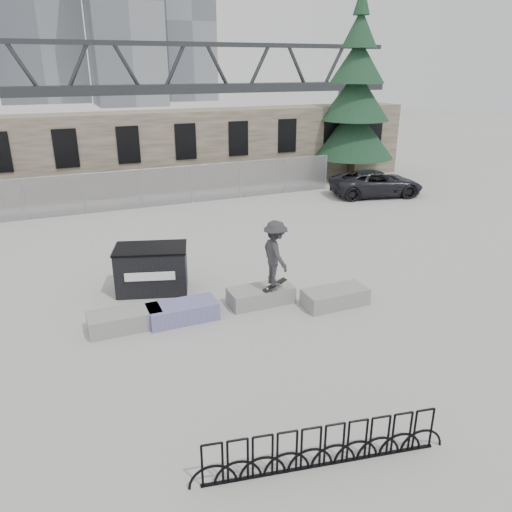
{
  "coord_description": "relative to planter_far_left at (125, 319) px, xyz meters",
  "views": [
    {
      "loc": [
        -4.35,
        -12.93,
        6.95
      ],
      "look_at": [
        1.42,
        0.61,
        1.3
      ],
      "focal_mm": 35.0,
      "sensor_mm": 36.0,
      "label": 1
    }
  ],
  "objects": [
    {
      "name": "planter_offset",
      "position": [
        6.21,
        -1.05,
        0.0
      ],
      "size": [
        2.0,
        0.9,
        0.52
      ],
      "color": "gray",
      "rests_on": "ground"
    },
    {
      "name": "stone_wall",
      "position": [
        2.88,
        16.3,
        1.97
      ],
      "size": [
        36.0,
        2.58,
        4.5
      ],
      "color": "brown",
      "rests_on": "ground"
    },
    {
      "name": "ground",
      "position": [
        2.88,
        0.06,
        -0.28
      ],
      "size": [
        120.0,
        120.0,
        0.0
      ],
      "primitive_type": "plane",
      "color": "#A3A49F",
      "rests_on": "ground"
    },
    {
      "name": "chainlink_fence",
      "position": [
        2.88,
        12.56,
        0.75
      ],
      "size": [
        22.06,
        0.06,
        2.02
      ],
      "color": "gray",
      "rests_on": "ground"
    },
    {
      "name": "planter_far_left",
      "position": [
        0.0,
        0.0,
        0.0
      ],
      "size": [
        2.0,
        0.9,
        0.52
      ],
      "color": "gray",
      "rests_on": "ground"
    },
    {
      "name": "skateboarder",
      "position": [
        4.49,
        -0.33,
        1.43
      ],
      "size": [
        0.79,
        1.3,
        2.17
      ],
      "rotation": [
        0.0,
        0.0,
        1.56
      ],
      "color": "#2D2D30",
      "rests_on": "ground"
    },
    {
      "name": "spruce_tree",
      "position": [
        16.94,
        14.56,
        4.46
      ],
      "size": [
        5.18,
        5.18,
        11.5
      ],
      "color": "#38281E",
      "rests_on": "ground"
    },
    {
      "name": "planter_center_right",
      "position": [
        4.15,
        -0.04,
        0.0
      ],
      "size": [
        2.0,
        0.9,
        0.52
      ],
      "color": "gray",
      "rests_on": "ground"
    },
    {
      "name": "suv",
      "position": [
        15.64,
        9.98,
        0.44
      ],
      "size": [
        5.57,
        3.46,
        1.44
      ],
      "primitive_type": "imported",
      "rotation": [
        0.0,
        0.0,
        1.35
      ],
      "color": "black",
      "rests_on": "ground"
    },
    {
      "name": "dumpster",
      "position": [
        1.27,
        2.23,
        0.48
      ],
      "size": [
        2.59,
        2.0,
        1.51
      ],
      "rotation": [
        0.0,
        0.0,
        -0.3
      ],
      "color": "black",
      "rests_on": "ground"
    },
    {
      "name": "bike_rack",
      "position": [
        2.48,
        -6.69,
        0.16
      ],
      "size": [
        4.87,
        0.92,
        0.9
      ],
      "rotation": [
        0.0,
        0.0,
        -0.18
      ],
      "color": "black",
      "rests_on": "ground"
    },
    {
      "name": "truss_bridge",
      "position": [
        12.88,
        55.06,
        3.85
      ],
      "size": [
        70.0,
        3.0,
        9.8
      ],
      "color": "#2D3033",
      "rests_on": "ground"
    },
    {
      "name": "planter_center_left",
      "position": [
        1.63,
        -0.15,
        0.0
      ],
      "size": [
        2.0,
        0.9,
        0.52
      ],
      "color": "#3B349D",
      "rests_on": "ground"
    }
  ]
}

